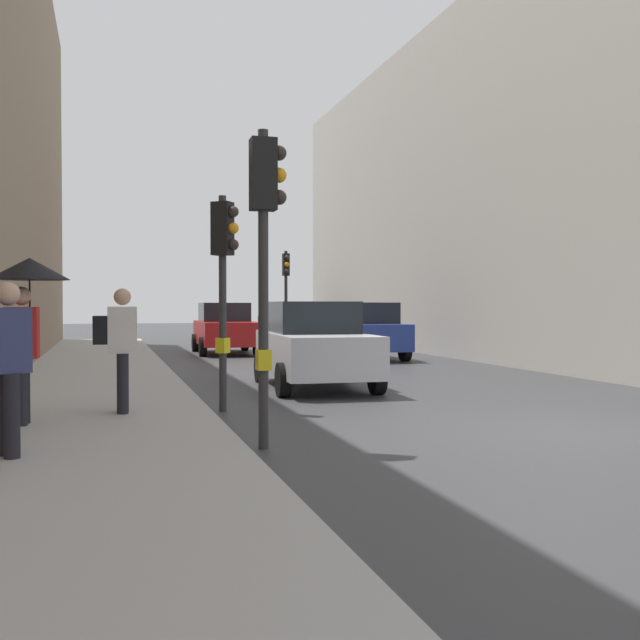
{
  "coord_description": "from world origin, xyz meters",
  "views": [
    {
      "loc": [
        -5.99,
        -8.52,
        1.7
      ],
      "look_at": [
        -1.0,
        8.79,
        1.32
      ],
      "focal_mm": 41.74,
      "sensor_mm": 36.0,
      "label": 1
    }
  ],
  "objects_px": {
    "traffic_light_near_right": "(224,263)",
    "car_silver_hatchback": "(314,345)",
    "pedestrian_with_umbrella": "(27,294)",
    "pedestrian_with_grey_backpack": "(4,358)",
    "traffic_light_far_median": "(286,281)",
    "pedestrian_with_black_backpack": "(119,342)",
    "car_dark_suv": "(283,322)",
    "car_red_sedan": "(225,328)",
    "traffic_light_near_left": "(265,229)",
    "car_blue_van": "(362,331)"
  },
  "relations": [
    {
      "from": "traffic_light_far_median",
      "to": "pedestrian_with_umbrella",
      "type": "relative_size",
      "value": 1.75
    },
    {
      "from": "traffic_light_near_right",
      "to": "pedestrian_with_black_backpack",
      "type": "bearing_deg",
      "value": -153.09
    },
    {
      "from": "car_red_sedan",
      "to": "car_silver_hatchback",
      "type": "bearing_deg",
      "value": -89.36
    },
    {
      "from": "traffic_light_near_left",
      "to": "traffic_light_far_median",
      "type": "height_order",
      "value": "traffic_light_near_left"
    },
    {
      "from": "traffic_light_near_left",
      "to": "car_red_sedan",
      "type": "height_order",
      "value": "traffic_light_near_left"
    },
    {
      "from": "traffic_light_far_median",
      "to": "car_red_sedan",
      "type": "xyz_separation_m",
      "value": [
        -2.62,
        -1.8,
        -1.7
      ]
    },
    {
      "from": "traffic_light_near_right",
      "to": "traffic_light_far_median",
      "type": "distance_m",
      "value": 16.48
    },
    {
      "from": "car_red_sedan",
      "to": "traffic_light_near_left",
      "type": "bearing_deg",
      "value": -97.18
    },
    {
      "from": "car_blue_van",
      "to": "traffic_light_far_median",
      "type": "bearing_deg",
      "value": 101.38
    },
    {
      "from": "pedestrian_with_umbrella",
      "to": "pedestrian_with_grey_backpack",
      "type": "xyz_separation_m",
      "value": [
        -0.02,
        -2.14,
        -0.68
      ]
    },
    {
      "from": "car_blue_van",
      "to": "car_red_sedan",
      "type": "bearing_deg",
      "value": 134.85
    },
    {
      "from": "traffic_light_near_left",
      "to": "pedestrian_with_grey_backpack",
      "type": "height_order",
      "value": "traffic_light_near_left"
    },
    {
      "from": "pedestrian_with_umbrella",
      "to": "pedestrian_with_grey_backpack",
      "type": "relative_size",
      "value": 1.21
    },
    {
      "from": "traffic_light_far_median",
      "to": "car_dark_suv",
      "type": "height_order",
      "value": "traffic_light_far_median"
    },
    {
      "from": "traffic_light_near_right",
      "to": "car_silver_hatchback",
      "type": "bearing_deg",
      "value": 51.49
    },
    {
      "from": "traffic_light_near_left",
      "to": "car_blue_van",
      "type": "bearing_deg",
      "value": 66.19
    },
    {
      "from": "traffic_light_far_median",
      "to": "car_red_sedan",
      "type": "relative_size",
      "value": 0.88
    },
    {
      "from": "car_red_sedan",
      "to": "car_blue_van",
      "type": "bearing_deg",
      "value": -45.15
    },
    {
      "from": "car_silver_hatchback",
      "to": "pedestrian_with_umbrella",
      "type": "xyz_separation_m",
      "value": [
        -5.05,
        -4.41,
        0.96
      ]
    },
    {
      "from": "traffic_light_near_left",
      "to": "pedestrian_with_grey_backpack",
      "type": "bearing_deg",
      "value": -169.41
    },
    {
      "from": "car_dark_suv",
      "to": "pedestrian_with_black_backpack",
      "type": "xyz_separation_m",
      "value": [
        -7.86,
        -23.21,
        0.29
      ]
    },
    {
      "from": "car_red_sedan",
      "to": "pedestrian_with_black_backpack",
      "type": "bearing_deg",
      "value": -104.34
    },
    {
      "from": "traffic_light_near_left",
      "to": "traffic_light_near_right",
      "type": "relative_size",
      "value": 1.09
    },
    {
      "from": "traffic_light_near_left",
      "to": "car_dark_suv",
      "type": "bearing_deg",
      "value": 76.29
    },
    {
      "from": "traffic_light_near_left",
      "to": "traffic_light_near_right",
      "type": "bearing_deg",
      "value": 90.08
    },
    {
      "from": "traffic_light_far_median",
      "to": "car_silver_hatchback",
      "type": "bearing_deg",
      "value": -100.96
    },
    {
      "from": "car_blue_van",
      "to": "pedestrian_with_umbrella",
      "type": "distance_m",
      "value": 14.63
    },
    {
      "from": "traffic_light_far_median",
      "to": "pedestrian_with_black_backpack",
      "type": "distance_m",
      "value": 17.84
    },
    {
      "from": "car_silver_hatchback",
      "to": "pedestrian_with_black_backpack",
      "type": "relative_size",
      "value": 2.42
    },
    {
      "from": "car_blue_van",
      "to": "pedestrian_with_grey_backpack",
      "type": "xyz_separation_m",
      "value": [
        -8.69,
        -13.89,
        0.29
      ]
    },
    {
      "from": "car_red_sedan",
      "to": "pedestrian_with_grey_backpack",
      "type": "xyz_separation_m",
      "value": [
        -4.95,
        -17.65,
        0.29
      ]
    },
    {
      "from": "traffic_light_far_median",
      "to": "car_dark_suv",
      "type": "relative_size",
      "value": 0.87
    },
    {
      "from": "traffic_light_near_right",
      "to": "car_silver_hatchback",
      "type": "distance_m",
      "value": 3.96
    },
    {
      "from": "traffic_light_near_left",
      "to": "pedestrian_with_grey_backpack",
      "type": "distance_m",
      "value": 3.18
    },
    {
      "from": "traffic_light_far_median",
      "to": "car_dark_suv",
      "type": "distance_m",
      "value": 6.98
    },
    {
      "from": "pedestrian_with_grey_backpack",
      "to": "traffic_light_near_left",
      "type": "bearing_deg",
      "value": 10.59
    },
    {
      "from": "traffic_light_near_left",
      "to": "car_red_sedan",
      "type": "relative_size",
      "value": 0.88
    },
    {
      "from": "traffic_light_near_left",
      "to": "pedestrian_with_black_backpack",
      "type": "distance_m",
      "value": 3.18
    },
    {
      "from": "car_silver_hatchback",
      "to": "traffic_light_far_median",
      "type": "bearing_deg",
      "value": 79.04
    },
    {
      "from": "car_red_sedan",
      "to": "car_dark_suv",
      "type": "distance_m",
      "value": 9.35
    },
    {
      "from": "car_silver_hatchback",
      "to": "car_red_sedan",
      "type": "bearing_deg",
      "value": 90.64
    },
    {
      "from": "car_red_sedan",
      "to": "car_silver_hatchback",
      "type": "xyz_separation_m",
      "value": [
        0.12,
        -11.1,
        0.0
      ]
    },
    {
      "from": "car_silver_hatchback",
      "to": "car_dark_suv",
      "type": "distance_m",
      "value": 19.91
    },
    {
      "from": "car_blue_van",
      "to": "pedestrian_with_grey_backpack",
      "type": "height_order",
      "value": "pedestrian_with_grey_backpack"
    },
    {
      "from": "car_silver_hatchback",
      "to": "car_dark_suv",
      "type": "bearing_deg",
      "value": 78.55
    },
    {
      "from": "pedestrian_with_black_backpack",
      "to": "traffic_light_near_left",
      "type": "bearing_deg",
      "value": -55.19
    },
    {
      "from": "pedestrian_with_grey_backpack",
      "to": "pedestrian_with_umbrella",
      "type": "bearing_deg",
      "value": 89.39
    },
    {
      "from": "traffic_light_near_right",
      "to": "car_silver_hatchback",
      "type": "height_order",
      "value": "traffic_light_near_right"
    },
    {
      "from": "traffic_light_near_right",
      "to": "car_red_sedan",
      "type": "height_order",
      "value": "traffic_light_near_right"
    },
    {
      "from": "car_blue_van",
      "to": "car_dark_suv",
      "type": "xyz_separation_m",
      "value": [
        0.33,
        12.17,
        0.0
      ]
    }
  ]
}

